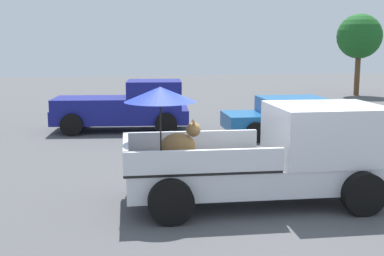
{
  "coord_description": "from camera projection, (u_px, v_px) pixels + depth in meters",
  "views": [
    {
      "loc": [
        -3.0,
        -8.77,
        3.05
      ],
      "look_at": [
        -0.79,
        2.4,
        1.1
      ],
      "focal_mm": 45.39,
      "sensor_mm": 36.0,
      "label": 1
    }
  ],
  "objects": [
    {
      "name": "ground_plane",
      "position": [
        255.0,
        202.0,
        9.57
      ],
      "size": [
        80.0,
        80.0,
        0.0
      ],
      "primitive_type": "plane",
      "color": "#4C4C4F"
    },
    {
      "name": "pickup_truck_main",
      "position": [
        275.0,
        153.0,
        9.45
      ],
      "size": [
        5.15,
        2.5,
        2.3
      ],
      "rotation": [
        0.0,
        0.0,
        -0.06
      ],
      "color": "black",
      "rests_on": "ground"
    },
    {
      "name": "pickup_truck_red",
      "position": [
        127.0,
        106.0,
        17.42
      ],
      "size": [
        4.99,
        2.66,
        1.8
      ],
      "rotation": [
        0.0,
        0.0,
        -0.13
      ],
      "color": "black",
      "rests_on": "ground"
    },
    {
      "name": "parked_sedan_near",
      "position": [
        289.0,
        115.0,
        16.29
      ],
      "size": [
        4.39,
        2.17,
        1.33
      ],
      "rotation": [
        0.0,
        0.0,
        3.08
      ],
      "color": "black",
      "rests_on": "ground"
    },
    {
      "name": "tree_by_lot",
      "position": [
        359.0,
        37.0,
        29.23
      ],
      "size": [
        2.68,
        2.68,
        4.92
      ],
      "color": "brown",
      "rests_on": "ground"
    }
  ]
}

